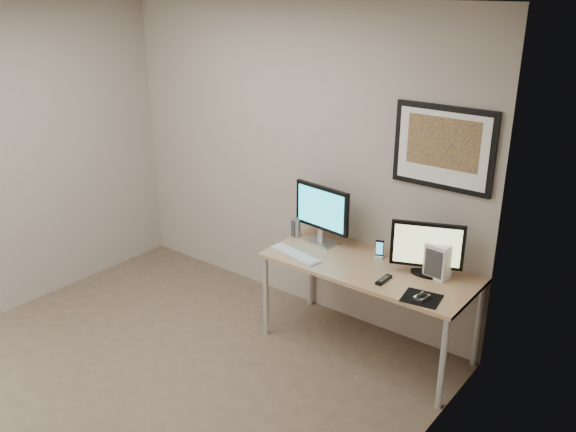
{
  "coord_description": "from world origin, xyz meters",
  "views": [
    {
      "loc": [
        3.03,
        -2.28,
        2.73
      ],
      "look_at": [
        0.42,
        1.1,
        1.06
      ],
      "focal_mm": 38.0,
      "sensor_mm": 36.0,
      "label": 1
    }
  ],
  "objects_px": {
    "monitor_tv": "(427,248)",
    "speaker_right": "(408,247)",
    "speaker_left": "(297,228)",
    "framed_art": "(443,148)",
    "phone_dock": "(379,249)",
    "monitor_large": "(322,212)",
    "fan_unit": "(438,261)",
    "desk": "(369,273)",
    "keyboard": "(295,254)"
  },
  "relations": [
    {
      "from": "desk",
      "to": "keyboard",
      "type": "xyz_separation_m",
      "value": [
        -0.55,
        -0.2,
        0.07
      ]
    },
    {
      "from": "speaker_right",
      "to": "fan_unit",
      "type": "relative_size",
      "value": 0.71
    },
    {
      "from": "keyboard",
      "to": "speaker_left",
      "type": "bearing_deg",
      "value": 135.99
    },
    {
      "from": "phone_dock",
      "to": "monitor_tv",
      "type": "bearing_deg",
      "value": -27.64
    },
    {
      "from": "speaker_right",
      "to": "keyboard",
      "type": "height_order",
      "value": "speaker_right"
    },
    {
      "from": "desk",
      "to": "phone_dock",
      "type": "xyz_separation_m",
      "value": [
        -0.01,
        0.16,
        0.14
      ]
    },
    {
      "from": "monitor_tv",
      "to": "desk",
      "type": "bearing_deg",
      "value": 171.78
    },
    {
      "from": "desk",
      "to": "framed_art",
      "type": "height_order",
      "value": "framed_art"
    },
    {
      "from": "framed_art",
      "to": "phone_dock",
      "type": "distance_m",
      "value": 0.91
    },
    {
      "from": "monitor_tv",
      "to": "fan_unit",
      "type": "relative_size",
      "value": 1.9
    },
    {
      "from": "monitor_large",
      "to": "speaker_right",
      "type": "bearing_deg",
      "value": 21.26
    },
    {
      "from": "desk",
      "to": "monitor_large",
      "type": "height_order",
      "value": "monitor_large"
    },
    {
      "from": "speaker_left",
      "to": "fan_unit",
      "type": "xyz_separation_m",
      "value": [
        1.24,
        0.03,
        0.05
      ]
    },
    {
      "from": "monitor_large",
      "to": "fan_unit",
      "type": "relative_size",
      "value": 2.06
    },
    {
      "from": "framed_art",
      "to": "monitor_tv",
      "type": "height_order",
      "value": "framed_art"
    },
    {
      "from": "speaker_right",
      "to": "keyboard",
      "type": "xyz_separation_m",
      "value": [
        -0.71,
        -0.49,
        -0.08
      ]
    },
    {
      "from": "fan_unit",
      "to": "speaker_left",
      "type": "bearing_deg",
      "value": -172.12
    },
    {
      "from": "framed_art",
      "to": "fan_unit",
      "type": "height_order",
      "value": "framed_art"
    },
    {
      "from": "phone_dock",
      "to": "speaker_right",
      "type": "bearing_deg",
      "value": 18.31
    },
    {
      "from": "phone_dock",
      "to": "speaker_left",
      "type": "bearing_deg",
      "value": 165.53
    },
    {
      "from": "monitor_large",
      "to": "fan_unit",
      "type": "bearing_deg",
      "value": 7.43
    },
    {
      "from": "speaker_left",
      "to": "fan_unit",
      "type": "height_order",
      "value": "fan_unit"
    },
    {
      "from": "speaker_left",
      "to": "keyboard",
      "type": "relative_size",
      "value": 0.35
    },
    {
      "from": "speaker_left",
      "to": "speaker_right",
      "type": "relative_size",
      "value": 0.91
    },
    {
      "from": "desk",
      "to": "speaker_left",
      "type": "bearing_deg",
      "value": 173.06
    },
    {
      "from": "desk",
      "to": "speaker_right",
      "type": "height_order",
      "value": "speaker_right"
    },
    {
      "from": "monitor_tv",
      "to": "fan_unit",
      "type": "xyz_separation_m",
      "value": [
        0.08,
        0.02,
        -0.09
      ]
    },
    {
      "from": "monitor_large",
      "to": "monitor_tv",
      "type": "xyz_separation_m",
      "value": [
        0.92,
        -0.02,
        -0.05
      ]
    },
    {
      "from": "desk",
      "to": "fan_unit",
      "type": "height_order",
      "value": "fan_unit"
    },
    {
      "from": "monitor_tv",
      "to": "speaker_right",
      "type": "xyz_separation_m",
      "value": [
        -0.24,
        0.19,
        -0.13
      ]
    },
    {
      "from": "phone_dock",
      "to": "framed_art",
      "type": "bearing_deg",
      "value": 5.77
    },
    {
      "from": "keyboard",
      "to": "phone_dock",
      "type": "bearing_deg",
      "value": 44.82
    },
    {
      "from": "desk",
      "to": "phone_dock",
      "type": "relative_size",
      "value": 11.09
    },
    {
      "from": "desk",
      "to": "fan_unit",
      "type": "bearing_deg",
      "value": 14.84
    },
    {
      "from": "monitor_large",
      "to": "speaker_right",
      "type": "height_order",
      "value": "monitor_large"
    },
    {
      "from": "framed_art",
      "to": "speaker_left",
      "type": "relative_size",
      "value": 4.54
    },
    {
      "from": "framed_art",
      "to": "fan_unit",
      "type": "distance_m",
      "value": 0.8
    },
    {
      "from": "framed_art",
      "to": "phone_dock",
      "type": "xyz_separation_m",
      "value": [
        -0.36,
        -0.17,
        -0.82
      ]
    },
    {
      "from": "monitor_large",
      "to": "phone_dock",
      "type": "distance_m",
      "value": 0.55
    },
    {
      "from": "monitor_tv",
      "to": "fan_unit",
      "type": "distance_m",
      "value": 0.12
    },
    {
      "from": "monitor_large",
      "to": "phone_dock",
      "type": "xyz_separation_m",
      "value": [
        0.51,
        0.04,
        -0.2
      ]
    },
    {
      "from": "keyboard",
      "to": "fan_unit",
      "type": "xyz_separation_m",
      "value": [
        1.03,
        0.33,
        0.12
      ]
    },
    {
      "from": "monitor_tv",
      "to": "speaker_right",
      "type": "bearing_deg",
      "value": 118.81
    },
    {
      "from": "monitor_large",
      "to": "speaker_left",
      "type": "height_order",
      "value": "monitor_large"
    },
    {
      "from": "monitor_large",
      "to": "keyboard",
      "type": "distance_m",
      "value": 0.41
    },
    {
      "from": "monitor_tv",
      "to": "speaker_left",
      "type": "relative_size",
      "value": 2.96
    },
    {
      "from": "framed_art",
      "to": "keyboard",
      "type": "xyz_separation_m",
      "value": [
        -0.9,
        -0.53,
        -0.88
      ]
    },
    {
      "from": "framed_art",
      "to": "speaker_left",
      "type": "height_order",
      "value": "framed_art"
    },
    {
      "from": "monitor_large",
      "to": "speaker_left",
      "type": "relative_size",
      "value": 3.21
    },
    {
      "from": "framed_art",
      "to": "phone_dock",
      "type": "height_order",
      "value": "framed_art"
    }
  ]
}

